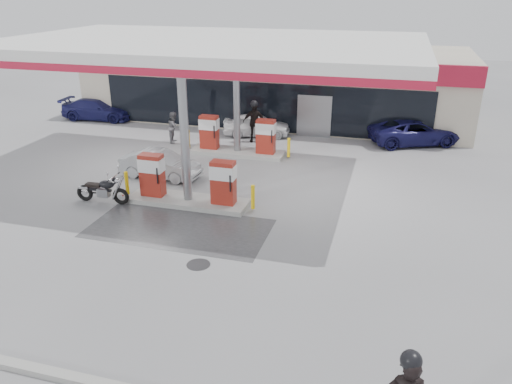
{
  "coord_description": "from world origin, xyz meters",
  "views": [
    {
      "loc": [
        7.02,
        -13.63,
        7.58
      ],
      "look_at": [
        2.91,
        0.97,
        1.2
      ],
      "focal_mm": 35.0,
      "sensor_mm": 36.0,
      "label": 1
    }
  ],
  "objects_px": {
    "parked_motorcycle": "(103,191)",
    "hatchback_silver": "(160,165)",
    "pump_island_near": "(187,185)",
    "pump_island_far": "(237,140)",
    "sedan_white": "(256,125)",
    "biker_walking": "(254,122)",
    "parked_car_right": "(414,132)",
    "attendant": "(174,127)",
    "parked_car_left": "(98,109)"
  },
  "relations": [
    {
      "from": "pump_island_near",
      "to": "hatchback_silver",
      "type": "height_order",
      "value": "pump_island_near"
    },
    {
      "from": "parked_motorcycle",
      "to": "pump_island_far",
      "type": "bearing_deg",
      "value": 62.83
    },
    {
      "from": "parked_motorcycle",
      "to": "parked_car_left",
      "type": "relative_size",
      "value": 0.49
    },
    {
      "from": "pump_island_far",
      "to": "sedan_white",
      "type": "bearing_deg",
      "value": 89.11
    },
    {
      "from": "parked_car_left",
      "to": "parked_car_right",
      "type": "xyz_separation_m",
      "value": [
        18.12,
        0.0,
        0.0
      ]
    },
    {
      "from": "sedan_white",
      "to": "parked_motorcycle",
      "type": "bearing_deg",
      "value": 151.69
    },
    {
      "from": "pump_island_near",
      "to": "pump_island_far",
      "type": "height_order",
      "value": "same"
    },
    {
      "from": "parked_car_left",
      "to": "parked_car_right",
      "type": "distance_m",
      "value": 18.12
    },
    {
      "from": "attendant",
      "to": "parked_car_right",
      "type": "bearing_deg",
      "value": -88.34
    },
    {
      "from": "hatchback_silver",
      "to": "biker_walking",
      "type": "xyz_separation_m",
      "value": [
        2.37,
        6.0,
        0.44
      ]
    },
    {
      "from": "parked_car_left",
      "to": "parked_car_right",
      "type": "height_order",
      "value": "parked_car_right"
    },
    {
      "from": "sedan_white",
      "to": "attendant",
      "type": "relative_size",
      "value": 2.25
    },
    {
      "from": "parked_motorcycle",
      "to": "parked_car_right",
      "type": "distance_m",
      "value": 15.52
    },
    {
      "from": "pump_island_far",
      "to": "pump_island_near",
      "type": "bearing_deg",
      "value": -90.0
    },
    {
      "from": "attendant",
      "to": "hatchback_silver",
      "type": "bearing_deg",
      "value": -174.81
    },
    {
      "from": "parked_motorcycle",
      "to": "attendant",
      "type": "height_order",
      "value": "attendant"
    },
    {
      "from": "sedan_white",
      "to": "pump_island_far",
      "type": "bearing_deg",
      "value": 167.96
    },
    {
      "from": "attendant",
      "to": "parked_motorcycle",
      "type": "bearing_deg",
      "value": 172.31
    },
    {
      "from": "pump_island_far",
      "to": "biker_walking",
      "type": "bearing_deg",
      "value": 84.63
    },
    {
      "from": "attendant",
      "to": "pump_island_near",
      "type": "bearing_deg",
      "value": -164.71
    },
    {
      "from": "pump_island_near",
      "to": "parked_car_left",
      "type": "height_order",
      "value": "pump_island_near"
    },
    {
      "from": "attendant",
      "to": "hatchback_silver",
      "type": "relative_size",
      "value": 0.46
    },
    {
      "from": "biker_walking",
      "to": "sedan_white",
      "type": "bearing_deg",
      "value": 90.66
    },
    {
      "from": "parked_motorcycle",
      "to": "sedan_white",
      "type": "xyz_separation_m",
      "value": [
        3.08,
        9.99,
        0.12
      ]
    },
    {
      "from": "pump_island_far",
      "to": "sedan_white",
      "type": "distance_m",
      "value": 3.2
    },
    {
      "from": "pump_island_far",
      "to": "parked_car_right",
      "type": "distance_m",
      "value": 9.05
    },
    {
      "from": "sedan_white",
      "to": "attendant",
      "type": "distance_m",
      "value": 4.35
    },
    {
      "from": "hatchback_silver",
      "to": "biker_walking",
      "type": "distance_m",
      "value": 6.47
    },
    {
      "from": "parked_motorcycle",
      "to": "parked_car_left",
      "type": "bearing_deg",
      "value": 119.74
    },
    {
      "from": "attendant",
      "to": "parked_car_right",
      "type": "distance_m",
      "value": 12.2
    },
    {
      "from": "parked_motorcycle",
      "to": "pump_island_near",
      "type": "bearing_deg",
      "value": 11.56
    },
    {
      "from": "hatchback_silver",
      "to": "parked_car_right",
      "type": "height_order",
      "value": "parked_car_right"
    },
    {
      "from": "pump_island_far",
      "to": "parked_car_left",
      "type": "distance_m",
      "value": 10.77
    },
    {
      "from": "pump_island_near",
      "to": "parked_motorcycle",
      "type": "distance_m",
      "value": 3.15
    },
    {
      "from": "pump_island_near",
      "to": "biker_walking",
      "type": "relative_size",
      "value": 2.56
    },
    {
      "from": "parked_motorcycle",
      "to": "hatchback_silver",
      "type": "bearing_deg",
      "value": 70.66
    },
    {
      "from": "biker_walking",
      "to": "hatchback_silver",
      "type": "bearing_deg",
      "value": -119.83
    },
    {
      "from": "biker_walking",
      "to": "parked_car_left",
      "type": "bearing_deg",
      "value": 161.71
    },
    {
      "from": "parked_car_right",
      "to": "biker_walking",
      "type": "height_order",
      "value": "biker_walking"
    },
    {
      "from": "parked_car_right",
      "to": "pump_island_near",
      "type": "bearing_deg",
      "value": 117.01
    },
    {
      "from": "pump_island_near",
      "to": "parked_motorcycle",
      "type": "relative_size",
      "value": 2.44
    },
    {
      "from": "attendant",
      "to": "hatchback_silver",
      "type": "distance_m",
      "value": 5.05
    },
    {
      "from": "parked_car_left",
      "to": "hatchback_silver",
      "type": "bearing_deg",
      "value": -139.03
    },
    {
      "from": "pump_island_far",
      "to": "attendant",
      "type": "relative_size",
      "value": 3.27
    },
    {
      "from": "parked_motorcycle",
      "to": "biker_walking",
      "type": "relative_size",
      "value": 1.05
    },
    {
      "from": "hatchback_silver",
      "to": "parked_car_right",
      "type": "bearing_deg",
      "value": -48.93
    },
    {
      "from": "sedan_white",
      "to": "attendant",
      "type": "xyz_separation_m",
      "value": [
        -3.75,
        -2.2,
        0.18
      ]
    },
    {
      "from": "hatchback_silver",
      "to": "biker_walking",
      "type": "relative_size",
      "value": 1.7
    },
    {
      "from": "sedan_white",
      "to": "parked_car_right",
      "type": "xyz_separation_m",
      "value": [
        8.07,
        0.8,
        0.03
      ]
    },
    {
      "from": "parked_motorcycle",
      "to": "hatchback_silver",
      "type": "xyz_separation_m",
      "value": [
        0.87,
        2.99,
        0.08
      ]
    }
  ]
}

